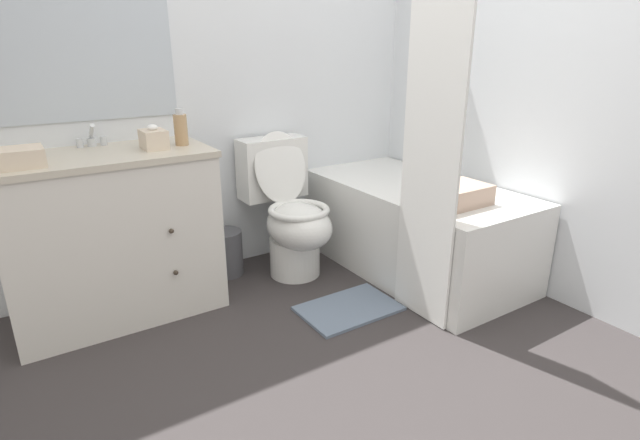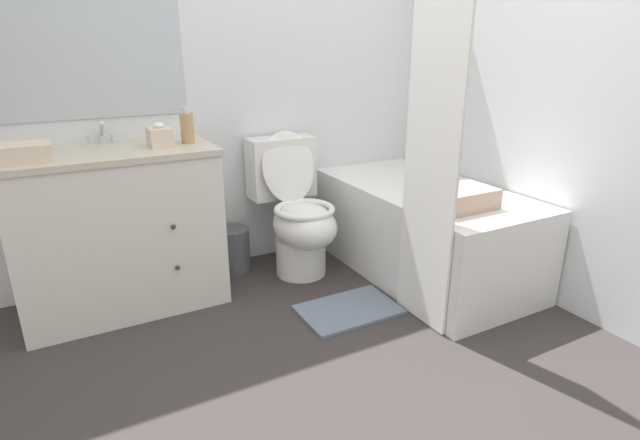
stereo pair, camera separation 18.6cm
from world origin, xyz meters
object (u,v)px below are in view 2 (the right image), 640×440
object	(u,v)px
wastebasket	(233,250)
sink_faucet	(102,136)
vanity_cabinet	(119,228)
soap_dispenser	(187,127)
bath_towel_folded	(460,198)
bathtub	(423,230)
bath_mat	(349,310)
hand_towel_folded	(24,153)
tissue_box	(160,136)
toilet	(297,213)

from	to	relation	value
wastebasket	sink_faucet	bearing A→B (deg)	174.04
vanity_cabinet	wastebasket	distance (m)	0.71
soap_dispenser	bath_towel_folded	bearing A→B (deg)	-34.80
bathtub	bath_mat	world-z (taller)	bathtub
vanity_cabinet	hand_towel_folded	world-z (taller)	hand_towel_folded
sink_faucet	tissue_box	distance (m)	0.33
sink_faucet	bath_mat	size ratio (longest dim) A/B	0.28
sink_faucet	bath_mat	xyz separation A→B (m)	(1.00, -0.83, -0.87)
toilet	sink_faucet	bearing A→B (deg)	166.02
toilet	bath_towel_folded	xyz separation A→B (m)	(0.55, -0.76, 0.21)
bath_towel_folded	bath_mat	xyz separation A→B (m)	(-0.54, 0.17, -0.58)
wastebasket	hand_towel_folded	xyz separation A→B (m)	(-0.98, -0.23, 0.74)
soap_dispenser	wastebasket	bearing A→B (deg)	29.24
tissue_box	bath_mat	size ratio (longest dim) A/B	0.29
toilet	bath_mat	xyz separation A→B (m)	(0.01, -0.58, -0.36)
toilet	bath_towel_folded	world-z (taller)	toilet
toilet	bath_mat	distance (m)	0.69
hand_towel_folded	toilet	bearing A→B (deg)	2.21
hand_towel_folded	soap_dispenser	bearing A→B (deg)	7.18
tissue_box	hand_towel_folded	bearing A→B (deg)	-172.69
toilet	tissue_box	world-z (taller)	tissue_box
soap_dispenser	hand_towel_folded	distance (m)	0.74
bathtub	toilet	bearing A→B (deg)	150.54
bath_mat	bath_towel_folded	bearing A→B (deg)	-17.78
toilet	wastebasket	xyz separation A→B (m)	(-0.35, 0.18, -0.24)
vanity_cabinet	bath_mat	world-z (taller)	vanity_cabinet
tissue_box	wastebasket	bearing A→B (deg)	21.62
vanity_cabinet	soap_dispenser	bearing A→B (deg)	-3.00
hand_towel_folded	bath_towel_folded	world-z (taller)	hand_towel_folded
soap_dispenser	bath_towel_folded	distance (m)	1.44
wastebasket	soap_dispenser	distance (m)	0.83
vanity_cabinet	soap_dispenser	size ratio (longest dim) A/B	5.43
sink_faucet	wastebasket	bearing A→B (deg)	-5.96
bathtub	sink_faucet	bearing A→B (deg)	159.41
sink_faucet	wastebasket	world-z (taller)	sink_faucet
bathtub	bath_mat	bearing A→B (deg)	-161.85
wastebasket	soap_dispenser	size ratio (longest dim) A/B	1.49
tissue_box	soap_dispenser	size ratio (longest dim) A/B	0.81
vanity_cabinet	tissue_box	size ratio (longest dim) A/B	6.70
sink_faucet	hand_towel_folded	world-z (taller)	sink_faucet
wastebasket	hand_towel_folded	size ratio (longest dim) A/B	1.25
bath_towel_folded	tissue_box	bearing A→B (deg)	148.82
wastebasket	soap_dispenser	xyz separation A→B (m)	(-0.24, -0.14, 0.78)
toilet	bathtub	world-z (taller)	toilet
vanity_cabinet	sink_faucet	world-z (taller)	sink_faucet
bathtub	wastebasket	xyz separation A→B (m)	(-1.01, 0.55, -0.13)
sink_faucet	soap_dispenser	bearing A→B (deg)	-27.60
bathtub	hand_towel_folded	world-z (taller)	hand_towel_folded
tissue_box	bath_towel_folded	bearing A→B (deg)	-31.18
bathtub	hand_towel_folded	distance (m)	2.10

